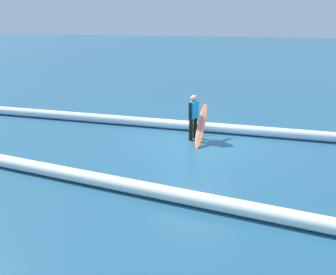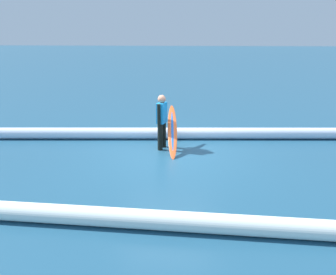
{
  "view_description": "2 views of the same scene",
  "coord_description": "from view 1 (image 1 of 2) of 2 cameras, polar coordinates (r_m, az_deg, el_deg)",
  "views": [
    {
      "loc": [
        -2.62,
        9.92,
        3.85
      ],
      "look_at": [
        0.42,
        1.44,
        0.69
      ],
      "focal_mm": 35.72,
      "sensor_mm": 36.0,
      "label": 1
    },
    {
      "loc": [
        -0.65,
        8.68,
        3.17
      ],
      "look_at": [
        -0.08,
        1.37,
        0.92
      ],
      "focal_mm": 36.79,
      "sensor_mm": 36.0,
      "label": 2
    }
  ],
  "objects": [
    {
      "name": "ground_plane",
      "position": [
        10.96,
        4.64,
        -1.33
      ],
      "size": [
        157.82,
        157.82,
        0.0
      ],
      "primitive_type": "plane",
      "color": "navy"
    },
    {
      "name": "surfer",
      "position": [
        11.29,
        4.36,
        3.89
      ],
      "size": [
        0.28,
        0.57,
        1.54
      ],
      "rotation": [
        0.0,
        0.0,
        1.3
      ],
      "color": "black",
      "rests_on": "ground_plane"
    },
    {
      "name": "surfboard",
      "position": [
        11.22,
        5.69,
        2.11
      ],
      "size": [
        0.41,
        1.66,
        1.13
      ],
      "color": "#E55926",
      "rests_on": "ground_plane"
    },
    {
      "name": "wave_crest_foreground",
      "position": [
        12.38,
        4.57,
        1.96
      ],
      "size": [
        23.3,
        2.1,
        0.35
      ],
      "primitive_type": "cylinder",
      "rotation": [
        0.0,
        1.57,
        0.08
      ],
      "color": "white",
      "rests_on": "ground_plane"
    },
    {
      "name": "wave_crest_midground",
      "position": [
        7.21,
        17.28,
        -12.35
      ],
      "size": [
        22.34,
        1.21,
        0.34
      ],
      "primitive_type": "cylinder",
      "rotation": [
        0.0,
        1.57,
        -0.04
      ],
      "color": "white",
      "rests_on": "ground_plane"
    }
  ]
}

